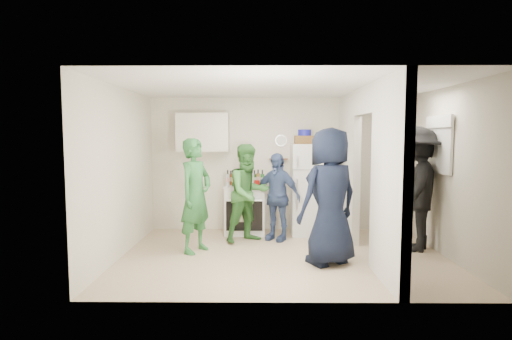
{
  "coord_description": "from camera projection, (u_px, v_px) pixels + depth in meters",
  "views": [
    {
      "loc": [
        -0.35,
        -5.85,
        1.78
      ],
      "look_at": [
        -0.41,
        0.4,
        1.25
      ],
      "focal_mm": 28.0,
      "sensor_mm": 36.0,
      "label": 1
    }
  ],
  "objects": [
    {
      "name": "fridge",
      "position": [
        310.0,
        189.0,
        7.23
      ],
      "size": [
        0.68,
        0.66,
        1.64
      ],
      "primitive_type": "cube",
      "color": "silver",
      "rests_on": "floor"
    },
    {
      "name": "floor",
      "position": [
        283.0,
        255.0,
        5.97
      ],
      "size": [
        4.8,
        4.8,
        0.0
      ],
      "primitive_type": "plane",
      "color": "tan",
      "rests_on": "ground"
    },
    {
      "name": "bottle_j",
      "position": [
        262.0,
        178.0,
        7.16
      ],
      "size": [
        0.07,
        0.07,
        0.29
      ],
      "primitive_type": "cylinder",
      "color": "#216124",
      "rests_on": "stove"
    },
    {
      "name": "bottle_i",
      "position": [
        247.0,
        178.0,
        7.36
      ],
      "size": [
        0.07,
        0.07,
        0.26
      ],
      "primitive_type": "cylinder",
      "color": "brown",
      "rests_on": "stove"
    },
    {
      "name": "wall_clock",
      "position": [
        281.0,
        140.0,
        7.5
      ],
      "size": [
        0.22,
        0.02,
        0.22
      ],
      "primitive_type": "cylinder",
      "rotation": [
        1.57,
        0.0,
        0.0
      ],
      "color": "white",
      "rests_on": "wall_back"
    },
    {
      "name": "ceiling",
      "position": [
        284.0,
        86.0,
        5.76
      ],
      "size": [
        4.8,
        4.8,
        0.0
      ],
      "primitive_type": "plane",
      "rotation": [
        3.14,
        0.0,
        0.0
      ],
      "color": "white",
      "rests_on": "wall_back"
    },
    {
      "name": "upper_cabinet",
      "position": [
        203.0,
        132.0,
        7.34
      ],
      "size": [
        0.95,
        0.34,
        0.7
      ],
      "primitive_type": "cube",
      "color": "silver",
      "rests_on": "wall_back"
    },
    {
      "name": "red_cup",
      "position": [
        257.0,
        184.0,
        7.06
      ],
      "size": [
        0.09,
        0.09,
        0.12
      ],
      "primitive_type": "cylinder",
      "color": "#A8110B",
      "rests_on": "stove"
    },
    {
      "name": "wall_back",
      "position": [
        278.0,
        164.0,
        7.56
      ],
      "size": [
        4.8,
        0.0,
        4.8
      ],
      "primitive_type": "plane",
      "rotation": [
        1.57,
        0.0,
        0.0
      ],
      "color": "silver",
      "rests_on": "floor"
    },
    {
      "name": "bottle_c",
      "position": [
        242.0,
        177.0,
        7.39
      ],
      "size": [
        0.08,
        0.08,
        0.27
      ],
      "primitive_type": "cylinder",
      "color": "silver",
      "rests_on": "stove"
    },
    {
      "name": "partition_pier_back",
      "position": [
        349.0,
        167.0,
        6.95
      ],
      "size": [
        0.12,
        1.2,
        2.5
      ],
      "primitive_type": "cube",
      "color": "silver",
      "rests_on": "floor"
    },
    {
      "name": "bottle_a",
      "position": [
        231.0,
        178.0,
        7.38
      ],
      "size": [
        0.07,
        0.07,
        0.26
      ],
      "primitive_type": "cylinder",
      "color": "brown",
      "rests_on": "stove"
    },
    {
      "name": "nook_window",
      "position": [
        441.0,
        145.0,
        6.01
      ],
      "size": [
        0.03,
        0.7,
        0.8
      ],
      "primitive_type": "cube",
      "color": "black",
      "rests_on": "wall_right"
    },
    {
      "name": "wall_left",
      "position": [
        121.0,
        172.0,
        5.89
      ],
      "size": [
        0.0,
        3.4,
        3.4
      ],
      "primitive_type": "plane",
      "rotation": [
        1.57,
        0.0,
        1.57
      ],
      "color": "silver",
      "rests_on": "floor"
    },
    {
      "name": "person_green_center",
      "position": [
        249.0,
        193.0,
        6.71
      ],
      "size": [
        1.01,
        0.97,
        1.65
      ],
      "primitive_type": "imported",
      "rotation": [
        0.0,
        0.0,
        0.6
      ],
      "color": "#387634",
      "rests_on": "floor"
    },
    {
      "name": "nook_window_frame",
      "position": [
        440.0,
        145.0,
        6.01
      ],
      "size": [
        0.04,
        0.76,
        0.86
      ],
      "primitive_type": "cube",
      "color": "white",
      "rests_on": "wall_right"
    },
    {
      "name": "yellow_cup_stack_stove",
      "position": [
        238.0,
        180.0,
        7.04
      ],
      "size": [
        0.09,
        0.09,
        0.25
      ],
      "primitive_type": "cylinder",
      "color": "#FFAD15",
      "rests_on": "stove"
    },
    {
      "name": "person_nook",
      "position": [
        417.0,
        189.0,
        6.2
      ],
      "size": [
        1.27,
        1.44,
        1.93
      ],
      "primitive_type": "imported",
      "rotation": [
        0.0,
        0.0,
        -2.13
      ],
      "color": "black",
      "rests_on": "floor"
    },
    {
      "name": "bottle_b",
      "position": [
        234.0,
        178.0,
        7.17
      ],
      "size": [
        0.07,
        0.07,
        0.28
      ],
      "primitive_type": "cylinder",
      "color": "#1B511E",
      "rests_on": "stove"
    },
    {
      "name": "partition_pier_front",
      "position": [
        390.0,
        181.0,
        4.76
      ],
      "size": [
        0.12,
        1.2,
        2.5
      ],
      "primitive_type": "cube",
      "color": "silver",
      "rests_on": "floor"
    },
    {
      "name": "nook_valance",
      "position": [
        439.0,
        122.0,
        5.98
      ],
      "size": [
        0.04,
        0.82,
        0.18
      ],
      "primitive_type": "cube",
      "color": "white",
      "rests_on": "wall_right"
    },
    {
      "name": "stove",
      "position": [
        245.0,
        209.0,
        7.31
      ],
      "size": [
        0.74,
        0.62,
        0.88
      ],
      "primitive_type": "cube",
      "color": "white",
      "rests_on": "floor"
    },
    {
      "name": "partition_header",
      "position": [
        367.0,
        100.0,
        5.77
      ],
      "size": [
        0.12,
        1.0,
        0.4
      ],
      "primitive_type": "cube",
      "color": "silver",
      "rests_on": "partition_pier_back"
    },
    {
      "name": "bottle_e",
      "position": [
        250.0,
        176.0,
        7.42
      ],
      "size": [
        0.07,
        0.07,
        0.32
      ],
      "primitive_type": "cylinder",
      "color": "silver",
      "rests_on": "stove"
    },
    {
      "name": "person_navy",
      "position": [
        330.0,
        196.0,
        5.51
      ],
      "size": [
        1.11,
        0.99,
        1.9
      ],
      "primitive_type": "imported",
      "rotation": [
        0.0,
        0.0,
        -2.62
      ],
      "color": "black",
      "rests_on": "floor"
    },
    {
      "name": "wicker_basket",
      "position": [
        305.0,
        140.0,
        7.21
      ],
      "size": [
        0.35,
        0.25,
        0.15
      ],
      "primitive_type": "cube",
      "color": "brown",
      "rests_on": "fridge"
    },
    {
      "name": "wall_right",
      "position": [
        447.0,
        172.0,
        5.85
      ],
      "size": [
        0.0,
        3.4,
        3.4
      ],
      "primitive_type": "plane",
      "rotation": [
        1.57,
        0.0,
        -1.57
      ],
      "color": "silver",
      "rests_on": "floor"
    },
    {
      "name": "bottle_k",
      "position": [
        233.0,
        178.0,
        7.3
      ],
      "size": [
        0.07,
        0.07,
        0.28
      ],
      "primitive_type": "cylinder",
      "color": "brown",
      "rests_on": "stove"
    },
    {
      "name": "bottle_l",
      "position": [
        252.0,
        177.0,
        7.12
      ],
      "size": [
        0.07,
        0.07,
        0.33
      ],
      "primitive_type": "cylinder",
      "color": "#A7A6B7",
      "rests_on": "stove"
    },
    {
      "name": "spice_shelf",
      "position": [
        278.0,
        159.0,
        7.5
      ],
      "size": [
        0.35,
        0.08,
        0.03
      ],
      "primitive_type": "cube",
      "color": "olive",
      "rests_on": "wall_back"
    },
    {
      "name": "bottle_d",
      "position": [
        246.0,
        177.0,
        7.22
      ],
      "size": [
        0.07,
        0.07,
        0.33
      ],
      "primitive_type": "cylinder",
      "color": "brown",
      "rests_on": "stove"
    },
    {
      "name": "bottle_h",
      "position": [
        228.0,
        178.0,
        7.15
      ],
      "size": [
        0.07,
        0.07,
        0.29
      ],
      "primitive_type": "cylinder",
      "color": "silver",
      "rests_on": "stove"
    },
    {
      "name": "bottle_f",
      "position": [
        254.0,
        178.0,
        7.26
      ],
      "size": [
        0.07,
        0.07,
        0.28
      ],
      "primitive_type": "cylinder",
      "color": "#1F3F17",
      "rests_on": "stove"
    },
    {
      "name": "bottle_g",
      "position": [
        258.0,
        177.0,
        7.37
      ],
      "size": [
        0.07,
        0.07,
        0.28
      ],
      "primitive_type": "cylinder",
      "color": "olive",
      "rests_on": "stove"
    },
    {
      "name": "person_green_left",
      "position": [
        196.0,
        195.0,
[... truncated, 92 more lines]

